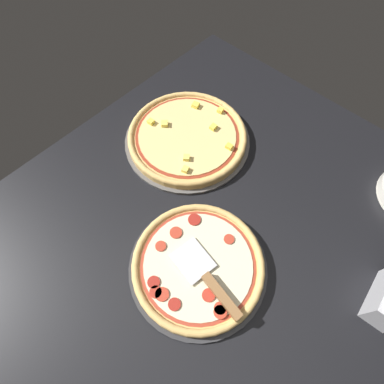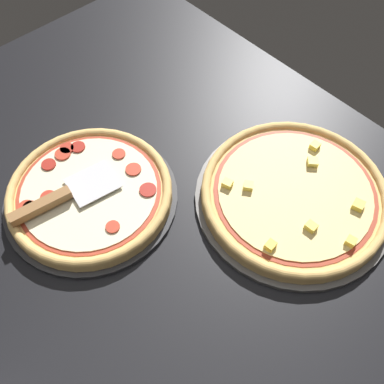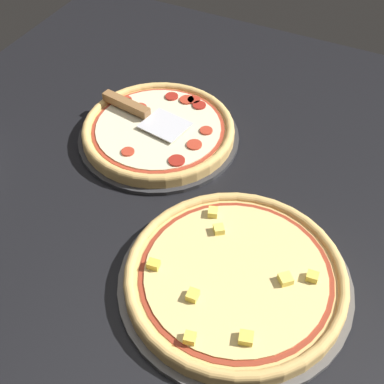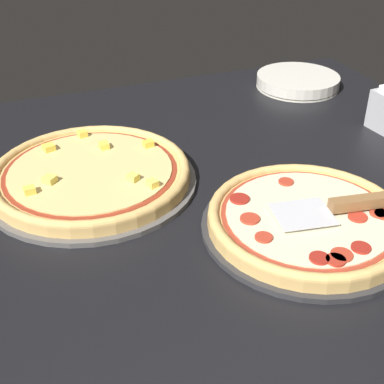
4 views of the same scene
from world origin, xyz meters
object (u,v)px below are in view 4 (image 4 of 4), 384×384
plate_stack (298,81)px  pizza_back (91,173)px  serving_spatula (349,205)px  pizza_front (308,218)px

plate_stack → pizza_back: bearing=115.3°
pizza_back → serving_spatula: bearing=-129.0°
pizza_front → pizza_back: bearing=47.1°
pizza_front → serving_spatula: (-1.78, -6.80, 2.21)cm
pizza_back → plate_stack: pizza_back is taller
serving_spatula → plate_stack: bearing=-23.8°
serving_spatula → plate_stack: serving_spatula is taller
serving_spatula → pizza_front: bearing=75.3°
pizza_front → pizza_back: size_ratio=0.88×
pizza_front → plate_stack: (60.22, -34.17, -0.86)cm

